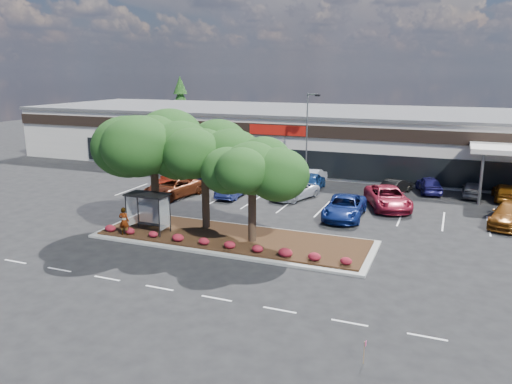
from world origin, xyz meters
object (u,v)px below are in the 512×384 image
at_px(survey_stake, 365,349).
at_px(car_1, 173,179).
at_px(light_pole, 308,144).
at_px(car_0, 173,188).

distance_m(survey_stake, car_1, 31.26).
height_order(light_pole, survey_stake, light_pole).
height_order(car_0, car_1, car_1).
relative_size(light_pole, car_1, 1.74).
relative_size(survey_stake, car_1, 0.19).
xyz_separation_m(light_pole, survey_stake, (10.58, -28.89, -3.18)).
bearing_deg(survey_stake, car_0, 135.72).
height_order(light_pole, car_0, light_pole).
height_order(survey_stake, car_1, car_1).
xyz_separation_m(survey_stake, car_0, (-19.77, 19.28, 0.21)).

